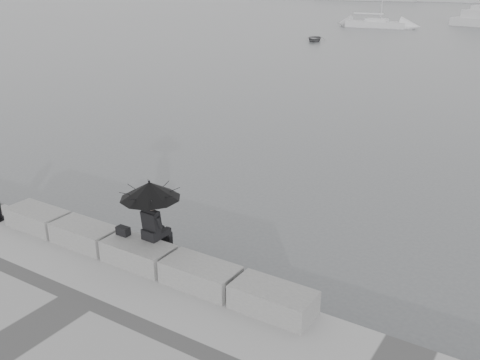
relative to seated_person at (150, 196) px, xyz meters
The scene contains 10 objects.
ground 2.04m from the seated_person, 142.90° to the left, with size 360.00×360.00×0.00m, color #4D5053.
stone_block_far_left 3.77m from the seated_person, behind, with size 1.60×0.80×0.50m, color slate.
stone_block_left 2.26m from the seated_person, 169.00° to the right, with size 1.60×0.80×0.50m, color slate.
stone_block_centre 1.34m from the seated_person, 109.54° to the right, with size 1.60×0.80×0.50m, color slate.
stone_block_right 2.06m from the seated_person, 12.70° to the right, with size 1.60×0.80×0.50m, color slate.
stone_block_far_right 3.54m from the seated_person, ahead, with size 1.60×0.80×0.50m, color slate.
seated_person is the anchor object (origin of this frame).
bag 1.18m from the seated_person, 162.42° to the right, with size 0.31×0.18×0.20m, color black.
sailboat_left 68.00m from the seated_person, 104.76° to the left, with size 8.20×2.76×12.90m.
dinghy 49.37m from the seated_person, 110.71° to the left, with size 3.13×1.32×0.53m, color slate.
Camera 1 is at (7.49, -8.07, 6.47)m, focal length 40.00 mm.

